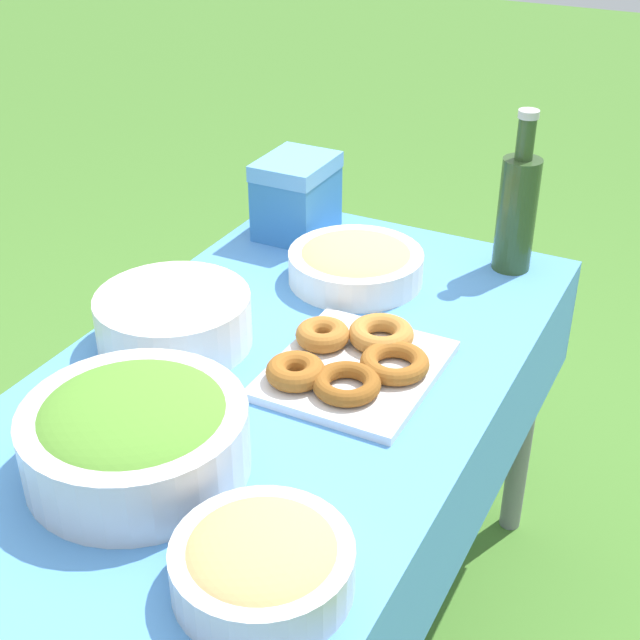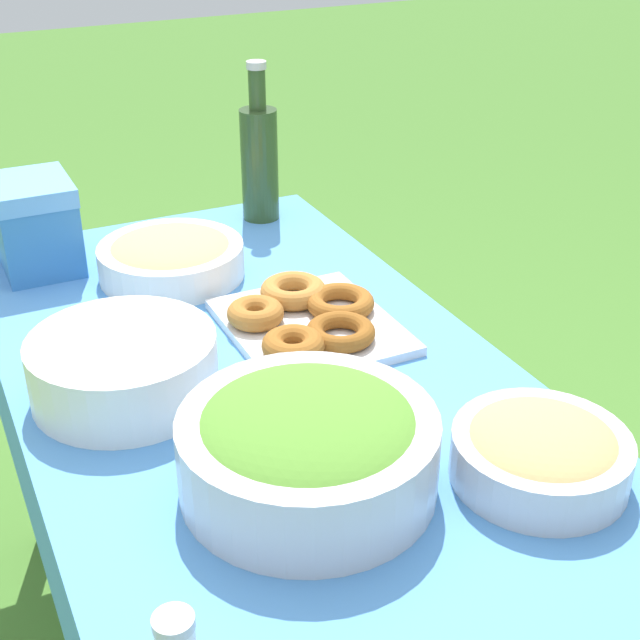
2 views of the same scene
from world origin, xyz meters
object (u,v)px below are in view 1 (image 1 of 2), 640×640
object	(u,v)px
salad_bowl	(135,433)
pasta_bowl	(356,263)
donut_platter	(354,361)
bread_bowl	(262,562)
cooler_box	(296,196)
olive_oil_bottle	(517,209)
plate_stack	(174,320)

from	to	relation	value
salad_bowl	pasta_bowl	world-z (taller)	salad_bowl
salad_bowl	donut_platter	size ratio (longest dim) A/B	1.03
bread_bowl	cooler_box	world-z (taller)	cooler_box
pasta_bowl	olive_oil_bottle	xyz separation A→B (m)	(-0.20, 0.26, 0.09)
bread_bowl	olive_oil_bottle	bearing A→B (deg)	178.82
salad_bowl	bread_bowl	distance (m)	0.30
pasta_bowl	cooler_box	distance (m)	0.26
plate_stack	bread_bowl	bearing A→B (deg)	45.42
salad_bowl	pasta_bowl	xyz separation A→B (m)	(-0.67, 0.03, -0.03)
pasta_bowl	plate_stack	bearing A→B (deg)	-26.88
salad_bowl	plate_stack	distance (m)	0.35
pasta_bowl	olive_oil_bottle	world-z (taller)	olive_oil_bottle
pasta_bowl	plate_stack	distance (m)	0.41
olive_oil_bottle	bread_bowl	bearing A→B (deg)	-1.18
donut_platter	cooler_box	world-z (taller)	cooler_box
bread_bowl	cooler_box	distance (m)	1.04
salad_bowl	olive_oil_bottle	xyz separation A→B (m)	(-0.87, 0.30, 0.07)
donut_platter	olive_oil_bottle	size ratio (longest dim) A/B	0.95
pasta_bowl	salad_bowl	bearing A→B (deg)	-2.72
olive_oil_bottle	cooler_box	size ratio (longest dim) A/B	1.88
donut_platter	bread_bowl	xyz separation A→B (m)	(0.48, 0.10, 0.02)
olive_oil_bottle	bread_bowl	xyz separation A→B (m)	(0.99, -0.02, -0.09)
donut_platter	cooler_box	xyz separation A→B (m)	(-0.45, -0.35, 0.07)
pasta_bowl	plate_stack	world-z (taller)	plate_stack
bread_bowl	cooler_box	xyz separation A→B (m)	(-0.93, -0.46, 0.05)
salad_bowl	plate_stack	world-z (taller)	salad_bowl
pasta_bowl	cooler_box	world-z (taller)	cooler_box
salad_bowl	donut_platter	distance (m)	0.41
salad_bowl	pasta_bowl	distance (m)	0.68
pasta_bowl	donut_platter	world-z (taller)	pasta_bowl
olive_oil_bottle	bread_bowl	world-z (taller)	olive_oil_bottle
plate_stack	olive_oil_bottle	distance (m)	0.73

